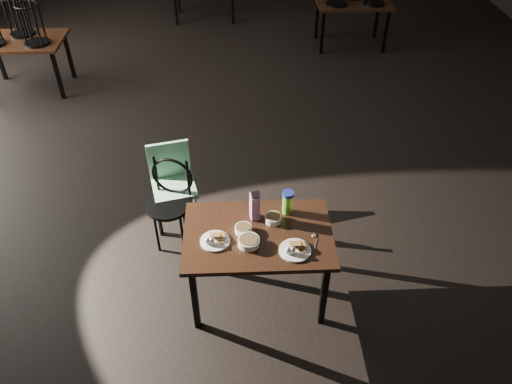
{
  "coord_description": "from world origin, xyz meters",
  "views": [
    {
      "loc": [
        -0.26,
        -5.72,
        3.57
      ],
      "look_at": [
        -0.13,
        -2.47,
        0.85
      ],
      "focal_mm": 35.0,
      "sensor_mm": 36.0,
      "label": 1
    }
  ],
  "objects_px": {
    "main_table": "(258,240)",
    "school_chair": "(172,179)",
    "bentwood_chair": "(170,196)",
    "water_bottle": "(288,202)",
    "juice_carton": "(255,206)"
  },
  "relations": [
    {
      "from": "bentwood_chair",
      "to": "juice_carton",
      "type": "bearing_deg",
      "value": -20.4
    },
    {
      "from": "juice_carton",
      "to": "bentwood_chair",
      "type": "relative_size",
      "value": 0.32
    },
    {
      "from": "juice_carton",
      "to": "school_chair",
      "type": "distance_m",
      "value": 1.19
    },
    {
      "from": "main_table",
      "to": "school_chair",
      "type": "bearing_deg",
      "value": 128.05
    },
    {
      "from": "water_bottle",
      "to": "juice_carton",
      "type": "bearing_deg",
      "value": -168.22
    },
    {
      "from": "bentwood_chair",
      "to": "school_chair",
      "type": "distance_m",
      "value": 0.27
    },
    {
      "from": "main_table",
      "to": "water_bottle",
      "type": "distance_m",
      "value": 0.4
    },
    {
      "from": "juice_carton",
      "to": "bentwood_chair",
      "type": "xyz_separation_m",
      "value": [
        -0.78,
        0.57,
        -0.36
      ]
    },
    {
      "from": "bentwood_chair",
      "to": "school_chair",
      "type": "height_order",
      "value": "bentwood_chair"
    },
    {
      "from": "juice_carton",
      "to": "water_bottle",
      "type": "xyz_separation_m",
      "value": [
        0.27,
        0.06,
        -0.02
      ]
    },
    {
      "from": "main_table",
      "to": "bentwood_chair",
      "type": "distance_m",
      "value": 1.11
    },
    {
      "from": "bentwood_chair",
      "to": "school_chair",
      "type": "xyz_separation_m",
      "value": [
        0.0,
        0.27,
        0.0
      ]
    },
    {
      "from": "main_table",
      "to": "bentwood_chair",
      "type": "xyz_separation_m",
      "value": [
        -0.8,
        0.75,
        -0.14
      ]
    },
    {
      "from": "water_bottle",
      "to": "school_chair",
      "type": "bearing_deg",
      "value": 143.66
    },
    {
      "from": "main_table",
      "to": "juice_carton",
      "type": "height_order",
      "value": "juice_carton"
    }
  ]
}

